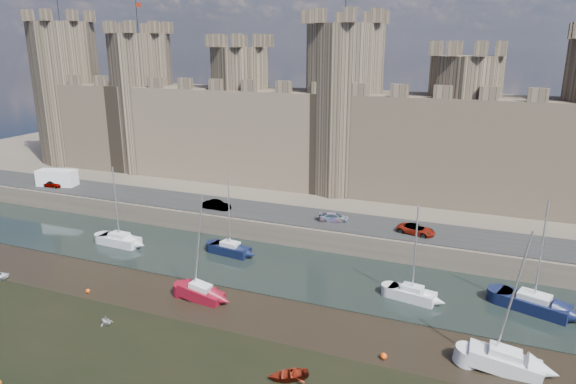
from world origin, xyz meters
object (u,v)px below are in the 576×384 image
(car_0, at_px, (52,184))
(car_2, at_px, (334,217))
(car_3, at_px, (416,230))
(sailboat_3, at_px, (534,303))
(sailboat_5, at_px, (504,361))
(van, at_px, (57,178))
(sailboat_2, at_px, (412,293))
(sailboat_4, at_px, (201,292))
(sailboat_1, at_px, (230,249))
(sailboat_0, at_px, (120,240))
(car_1, at_px, (217,205))

(car_0, bearing_deg, car_2, -87.68)
(car_0, distance_m, car_3, 52.92)
(sailboat_3, distance_m, sailboat_5, 10.51)
(van, bearing_deg, car_0, -119.16)
(sailboat_3, bearing_deg, sailboat_2, -150.28)
(car_2, relative_size, van, 0.65)
(van, distance_m, sailboat_3, 65.16)
(van, xyz_separation_m, sailboat_4, (35.92, -18.57, -2.99))
(sailboat_1, bearing_deg, car_3, 29.09)
(sailboat_1, distance_m, sailboat_3, 31.04)
(van, relative_size, sailboat_0, 0.60)
(car_2, bearing_deg, car_1, 77.32)
(car_0, relative_size, car_1, 0.93)
(sailboat_1, bearing_deg, sailboat_5, -14.39)
(car_1, xyz_separation_m, van, (-27.63, 0.97, 0.63))
(van, bearing_deg, sailboat_3, -21.79)
(car_3, distance_m, sailboat_2, 11.27)
(sailboat_4, bearing_deg, sailboat_1, 107.58)
(car_1, height_order, sailboat_0, sailboat_0)
(sailboat_5, bearing_deg, car_1, 150.98)
(car_3, relative_size, sailboat_2, 0.45)
(sailboat_3, bearing_deg, car_2, 174.36)
(car_3, distance_m, sailboat_1, 20.90)
(car_0, height_order, sailboat_1, sailboat_1)
(car_0, bearing_deg, sailboat_2, -100.10)
(sailboat_0, distance_m, sailboat_4, 17.80)
(sailboat_0, bearing_deg, sailboat_3, 4.25)
(sailboat_2, height_order, sailboat_4, sailboat_4)
(car_0, xyz_separation_m, sailboat_1, (33.64, -7.33, -2.32))
(car_1, relative_size, sailboat_1, 0.39)
(car_3, xyz_separation_m, sailboat_1, (-19.28, -7.71, -2.32))
(car_1, distance_m, van, 27.65)
(car_1, relative_size, car_3, 0.88)
(car_1, distance_m, car_2, 15.38)
(sailboat_5, bearing_deg, van, 161.87)
(sailboat_3, bearing_deg, sailboat_1, -163.76)
(car_0, distance_m, car_1, 27.86)
(car_0, relative_size, sailboat_1, 0.36)
(sailboat_0, bearing_deg, sailboat_5, -9.42)
(sailboat_0, distance_m, sailboat_2, 34.13)
(sailboat_2, xyz_separation_m, sailboat_5, (7.91, -8.16, 0.02))
(car_1, distance_m, sailboat_2, 28.56)
(sailboat_1, bearing_deg, car_2, 48.64)
(car_1, height_order, sailboat_1, sailboat_1)
(sailboat_2, bearing_deg, van, 177.85)
(car_0, xyz_separation_m, car_2, (43.19, 1.08, -0.05))
(car_3, bearing_deg, sailboat_2, -159.45)
(car_2, distance_m, car_3, 9.75)
(car_2, height_order, sailboat_3, sailboat_3)
(car_0, relative_size, car_3, 0.82)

